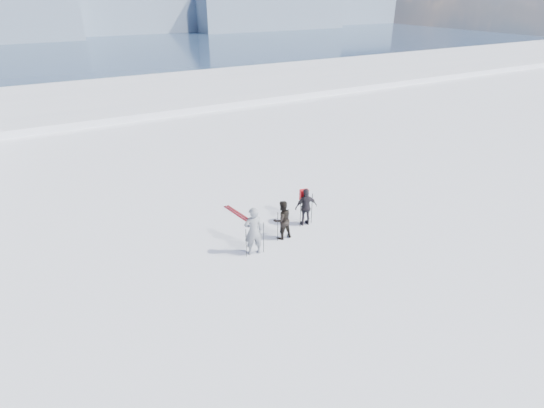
{
  "coord_description": "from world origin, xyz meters",
  "views": [
    {
      "loc": [
        -8.67,
        -9.26,
        8.61
      ],
      "look_at": [
        -1.84,
        3.0,
        1.49
      ],
      "focal_mm": 28.0,
      "sensor_mm": 36.0,
      "label": 1
    }
  ],
  "objects": [
    {
      "name": "lake_basin",
      "position": [
        0.0,
        30.0,
        -6.5
      ],
      "size": [
        820.0,
        820.0,
        71.62
      ],
      "color": "white",
      "rests_on": "ground"
    },
    {
      "name": "far_mountain_range",
      "position": [
        29.6,
        454.78,
        -7.19
      ],
      "size": [
        770.0,
        110.0,
        53.0
      ],
      "color": "slate",
      "rests_on": "ground"
    },
    {
      "name": "skier_dark",
      "position": [
        -1.48,
        2.86,
        0.79
      ],
      "size": [
        0.77,
        0.6,
        1.57
      ],
      "primitive_type": "imported",
      "rotation": [
        0.0,
        0.0,
        3.14
      ],
      "color": "black",
      "rests_on": "ground"
    },
    {
      "name": "ski_poles",
      "position": [
        -1.47,
        2.79,
        0.61
      ],
      "size": [
        3.42,
        0.98,
        1.35
      ],
      "color": "black",
      "rests_on": "ground"
    },
    {
      "name": "skis_loose",
      "position": [
        -2.16,
        5.53,
        0.01
      ],
      "size": [
        0.5,
        1.69,
        0.03
      ],
      "color": "black",
      "rests_on": "ground"
    },
    {
      "name": "skier_pack",
      "position": [
        -0.11,
        3.29,
        0.8
      ],
      "size": [
        0.99,
        0.56,
        1.59
      ],
      "primitive_type": "imported",
      "rotation": [
        0.0,
        0.0,
        2.95
      ],
      "color": "black",
      "rests_on": "ground"
    },
    {
      "name": "backpack",
      "position": [
        -0.06,
        3.54,
        1.83
      ],
      "size": [
        0.37,
        0.25,
        0.47
      ],
      "primitive_type": "cube",
      "rotation": [
        0.0,
        0.0,
        2.95
      ],
      "color": "red",
      "rests_on": "skier_pack"
    },
    {
      "name": "skier_grey",
      "position": [
        -2.92,
        2.41,
        0.94
      ],
      "size": [
        0.75,
        0.56,
        1.87
      ],
      "primitive_type": "imported",
      "rotation": [
        0.0,
        0.0,
        2.97
      ],
      "color": "gray",
      "rests_on": "ground"
    }
  ]
}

